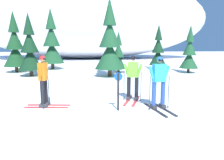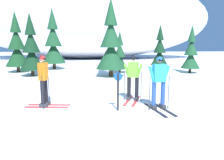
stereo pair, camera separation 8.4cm
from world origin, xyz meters
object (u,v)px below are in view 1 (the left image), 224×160
pine_tree_center_right (119,55)px  skier_cyan_jacket (159,81)px  pine_tree_right (158,51)px  pine_tree_center_left (52,44)px  pine_tree_far_right (189,53)px  pine_tree_center (110,44)px  pine_tree_far_left (15,47)px  trail_marker_post (118,89)px  skier_orange_jacket (44,80)px  skier_lime_jacket (133,77)px  pine_tree_left (30,50)px

pine_tree_center_right → skier_cyan_jacket: bearing=-88.4°
skier_cyan_jacket → pine_tree_right: (3.55, 11.75, 0.70)m
pine_tree_center_left → pine_tree_far_right: 11.94m
pine_tree_center → pine_tree_far_right: (6.46, 1.45, -0.70)m
pine_tree_far_left → pine_tree_center: (7.49, -2.98, 0.21)m
pine_tree_far_left → trail_marker_post: pine_tree_far_left is taller
skier_orange_jacket → pine_tree_right: 13.50m
pine_tree_center → pine_tree_center_right: (0.86, 2.10, -0.88)m
pine_tree_center_left → pine_tree_right: size_ratio=1.37×
pine_tree_center → trail_marker_post: 7.98m
pine_tree_far_left → pine_tree_center_left: bearing=37.1°
pine_tree_center_right → pine_tree_right: (3.83, 1.88, 0.30)m
skier_cyan_jacket → trail_marker_post: bearing=-177.6°
trail_marker_post → pine_tree_center: bearing=88.0°
pine_tree_center_left → pine_tree_center_right: bearing=-25.8°
pine_tree_right → pine_tree_center_left: bearing=174.5°
pine_tree_center_right → pine_tree_far_right: 5.64m
skier_lime_jacket → pine_tree_center: 6.73m
pine_tree_center_left → pine_tree_far_right: pine_tree_center_left is taller
skier_orange_jacket → pine_tree_center: pine_tree_center is taller
pine_tree_center_left → pine_tree_far_left: bearing=-142.9°
skier_cyan_jacket → pine_tree_right: size_ratio=0.46×
pine_tree_center_left → skier_orange_jacket: bearing=-80.3°
skier_lime_jacket → pine_tree_center_right: (0.41, 8.69, 0.43)m
pine_tree_far_left → pine_tree_right: size_ratio=1.22×
skier_orange_jacket → pine_tree_right: (7.57, 11.15, 0.70)m
skier_orange_jacket → pine_tree_center_right: size_ratio=0.56×
pine_tree_far_left → pine_tree_center_left: (2.55, 1.93, 0.25)m
pine_tree_right → trail_marker_post: size_ratio=3.05×
pine_tree_far_left → pine_tree_far_right: pine_tree_far_left is taller
pine_tree_center_left → pine_tree_center: 6.96m
pine_tree_center_right → pine_tree_far_right: (5.60, -0.65, 0.18)m
skier_orange_jacket → pine_tree_center_left: pine_tree_center_left is taller
skier_orange_jacket → pine_tree_far_right: (9.35, 8.63, 0.59)m
pine_tree_left → pine_tree_right: (10.34, 3.29, -0.19)m
skier_cyan_jacket → pine_tree_center_left: pine_tree_center_left is taller
skier_cyan_jacket → pine_tree_center: 7.96m
pine_tree_left → pine_tree_center_left: size_ratio=0.81×
skier_orange_jacket → pine_tree_far_right: pine_tree_far_right is taller
skier_orange_jacket → pine_tree_center_left: size_ratio=0.34×
pine_tree_left → pine_tree_center: (5.65, -0.69, 0.40)m
skier_lime_jacket → pine_tree_center_right: size_ratio=0.55×
pine_tree_center → pine_tree_far_left: bearing=158.3°
skier_cyan_jacket → pine_tree_center_right: bearing=91.6°
skier_cyan_jacket → pine_tree_far_left: pine_tree_far_left is taller
pine_tree_center_left → pine_tree_center_right: pine_tree_center_left is taller
skier_cyan_jacket → pine_tree_center: bearing=98.4°
pine_tree_center → skier_orange_jacket: bearing=-111.9°
pine_tree_far_left → pine_tree_center: pine_tree_center is taller
pine_tree_center_right → skier_lime_jacket: bearing=-92.7°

